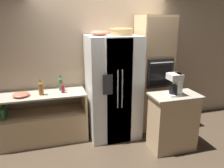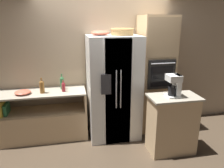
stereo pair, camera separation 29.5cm
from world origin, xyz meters
name	(u,v)px [view 2 (the right image)]	position (x,y,z in m)	size (l,w,h in m)	color
ground_plane	(109,134)	(0.00, 0.00, 0.00)	(20.00, 20.00, 0.00)	#4C3D2D
wall_back	(105,59)	(0.00, 0.45, 1.40)	(12.00, 0.06, 2.80)	tan
counter_left	(43,122)	(-1.22, 0.13, 0.32)	(1.57, 0.58, 0.90)	tan
refrigerator	(113,87)	(0.09, 0.01, 0.94)	(0.92, 0.83, 1.88)	white
wall_oven	(155,75)	(0.93, 0.12, 1.11)	(0.62, 0.65, 2.22)	tan
island_counter	(172,124)	(0.91, -0.75, 0.49)	(0.80, 0.47, 0.98)	tan
wicker_basket	(122,31)	(0.24, 0.01, 1.94)	(0.40, 0.40, 0.12)	tan
fruit_bowl	(100,33)	(-0.14, 0.08, 1.92)	(0.32, 0.32, 0.08)	#DB664C
bottle_tall	(63,87)	(-0.81, 0.07, 0.99)	(0.06, 0.06, 0.20)	maroon
bottle_short	(42,86)	(-1.17, 0.06, 1.03)	(0.08, 0.08, 0.28)	brown
bottle_wide	(62,82)	(-0.83, 0.22, 1.03)	(0.07, 0.07, 0.29)	#33723F
mixing_bowl	(23,92)	(-1.50, 0.07, 0.93)	(0.27, 0.27, 0.07)	#DB664C
coffee_maker	(175,85)	(0.89, -0.76, 1.17)	(0.20, 0.21, 0.35)	white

